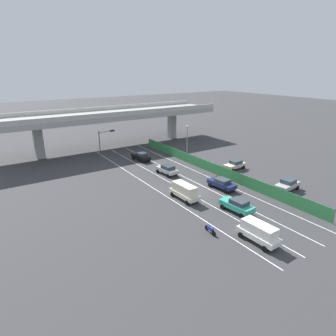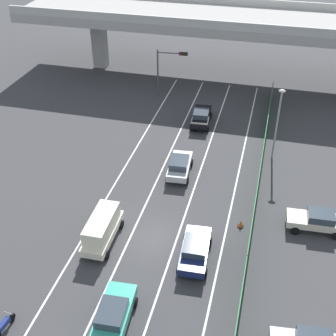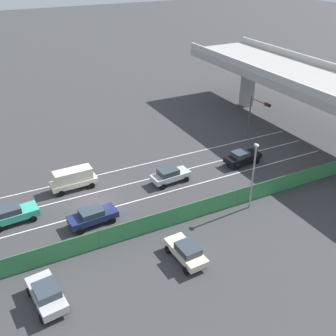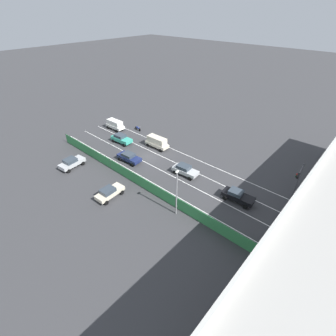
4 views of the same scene
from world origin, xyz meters
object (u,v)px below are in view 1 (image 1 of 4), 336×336
Objects in this scene: parked_sedan_cream at (235,164)px; traffic_light at (105,138)px; car_van_cream at (184,191)px; parked_wagon_silver at (287,184)px; car_taxi_teal at (237,205)px; car_sedan_navy at (222,183)px; car_sedan_silver at (167,169)px; car_sedan_black at (141,156)px; traffic_cone at (216,175)px; motorcycle at (210,229)px; car_van_white at (259,232)px; street_lamp at (187,139)px.

traffic_light is at bearing 130.14° from parked_sedan_cream.
parked_wagon_silver is (14.49, -5.92, -0.32)m from car_van_cream.
car_sedan_navy is at bearing 61.20° from car_taxi_teal.
car_van_cream is at bearing 178.83° from car_sedan_navy.
car_van_cream is at bearing 157.78° from parked_wagon_silver.
car_sedan_silver is 9.46m from car_sedan_black.
traffic_cone is at bearing 56.82° from car_sedan_navy.
parked_sedan_cream is 6.93× the size of traffic_cone.
traffic_light is 23.70m from traffic_cone.
car_van_cream is 7.41m from car_taxi_teal.
traffic_cone is at bearing 45.41° from motorcycle.
car_van_white reaches higher than parked_sedan_cream.
parked_wagon_silver is (10.90, -24.98, 0.03)m from car_sedan_black.
traffic_light reaches higher than car_van_cream.
car_sedan_navy is 12.87m from motorcycle.
car_sedan_navy is at bearing 41.05° from motorcycle.
car_sedan_navy is 0.95× the size of car_van_cream.
car_sedan_navy is 7.37× the size of traffic_cone.
car_van_cream is at bearing -161.15° from parked_sedan_cream.
traffic_cone is (9.56, 4.00, -0.97)m from car_van_cream.
street_lamp reaches higher than traffic_cone.
street_lamp is (7.99, 21.01, 3.26)m from car_taxi_teal.
car_sedan_silver is at bearing 81.50° from car_van_white.
car_van_cream is at bearing -100.68° from car_sedan_black.
parked_sedan_cream is (17.88, 13.72, 0.43)m from motorcycle.
car_sedan_navy is 26.33m from traffic_light.
car_taxi_teal is (-0.20, -16.24, 0.03)m from car_sedan_silver.
street_lamp reaches higher than parked_wagon_silver.
car_van_white is (-3.32, -22.18, 0.29)m from car_sedan_silver.
motorcycle is 3.13× the size of traffic_cone.
traffic_light reaches higher than car_sedan_black.
parked_wagon_silver is 0.79× the size of traffic_light.
traffic_light is 0.81× the size of street_lamp.
car_van_white is 31.82m from car_sedan_black.
car_taxi_teal is 2.33× the size of motorcycle.
parked_wagon_silver is (17.35, 2.67, 0.47)m from motorcycle.
car_van_white reaches higher than car_sedan_navy.
car_sedan_navy is at bearing -71.52° from traffic_light.
car_sedan_navy is 1.01× the size of car_sedan_black.
motorcycle is at bearing -92.43° from traffic_light.
motorcycle is (-2.85, -8.59, -0.80)m from car_van_cream.
car_sedan_silver is at bearing -90.72° from car_sedan_black.
motorcycle is 33.47m from traffic_light.
traffic_cone is (12.41, 12.59, -0.17)m from motorcycle.
car_van_cream is 1.12× the size of parked_sedan_cream.
parked_sedan_cream is at bearing 45.04° from car_taxi_teal.
motorcycle is at bearing -138.95° from car_sedan_navy.
car_sedan_black is (3.44, 31.64, -0.30)m from car_van_white.
car_van_white is 5.06m from motorcycle.
street_lamp is 11.21m from traffic_cone.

